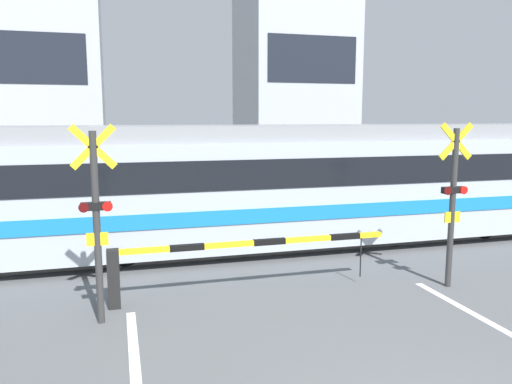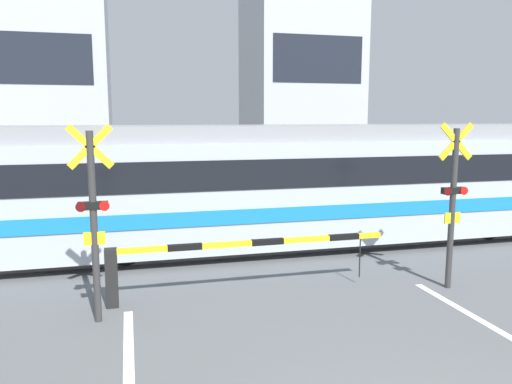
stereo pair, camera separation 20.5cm
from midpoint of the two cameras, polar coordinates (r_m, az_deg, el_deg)
The scene contains 10 objects.
rail_track_near at distance 11.52m, azimuth -1.48°, elevation -7.18°, with size 50.00×0.10×0.08m.
rail_track_far at distance 12.87m, azimuth -3.05°, elevation -5.50°, with size 50.00×0.10×0.08m.
commuter_train at distance 12.45m, azimuth 6.00°, elevation 1.27°, with size 14.81×2.70×2.97m.
crossing_barrier_near at distance 8.78m, azimuth -6.61°, elevation -7.34°, with size 5.02×0.20×1.00m.
crossing_barrier_far at distance 15.10m, azimuth 0.37°, elevation -0.58°, with size 5.02×0.20×1.00m.
crossing_signal_left at distance 7.92m, azimuth -18.49°, elevation -2.61°, with size 0.68×0.15×3.07m.
crossing_signal_right at distance 9.82m, azimuth 21.02°, elevation -0.64°, with size 0.68×0.15×3.07m.
pedestrian at distance 18.43m, azimuth -6.95°, elevation 1.85°, with size 0.38×0.23×1.78m.
building_left_of_street at distance 24.29m, azimuth -25.16°, elevation 11.94°, with size 6.46×5.12×9.86m.
building_right_of_street at distance 25.47m, azimuth 4.03°, elevation 13.14°, with size 5.01×5.12×10.41m.
Camera 1 is at (-2.79, -2.88, 3.16)m, focal length 35.00 mm.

